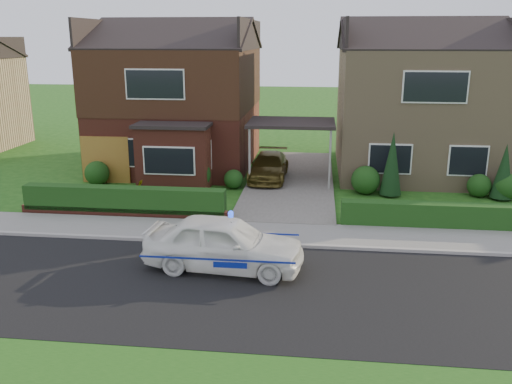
# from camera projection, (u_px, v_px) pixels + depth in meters

# --- Properties ---
(ground) EXTENTS (120.00, 120.00, 0.00)m
(ground) POSITION_uv_depth(u_px,v_px,m) (268.00, 290.00, 14.09)
(ground) COLOR #1B4D14
(ground) RESTS_ON ground
(road) EXTENTS (60.00, 6.00, 0.02)m
(road) POSITION_uv_depth(u_px,v_px,m) (268.00, 290.00, 14.09)
(road) COLOR black
(road) RESTS_ON ground
(kerb) EXTENTS (60.00, 0.16, 0.12)m
(kerb) POSITION_uv_depth(u_px,v_px,m) (277.00, 245.00, 16.98)
(kerb) COLOR #9E9993
(kerb) RESTS_ON ground
(sidewalk) EXTENTS (60.00, 2.00, 0.10)m
(sidewalk) POSITION_uv_depth(u_px,v_px,m) (280.00, 234.00, 17.99)
(sidewalk) COLOR slate
(sidewalk) RESTS_ON ground
(driveway) EXTENTS (3.80, 12.00, 0.12)m
(driveway) POSITION_uv_depth(u_px,v_px,m) (291.00, 181.00, 24.57)
(driveway) COLOR #666059
(driveway) RESTS_ON ground
(house_left) EXTENTS (7.50, 9.53, 7.25)m
(house_left) POSITION_uv_depth(u_px,v_px,m) (179.00, 90.00, 26.94)
(house_left) COLOR brown
(house_left) RESTS_ON ground
(house_right) EXTENTS (7.50, 8.06, 7.25)m
(house_right) POSITION_uv_depth(u_px,v_px,m) (417.00, 95.00, 25.80)
(house_right) COLOR tan
(house_right) RESTS_ON ground
(carport_link) EXTENTS (3.80, 3.00, 2.77)m
(carport_link) POSITION_uv_depth(u_px,v_px,m) (292.00, 124.00, 23.81)
(carport_link) COLOR black
(carport_link) RESTS_ON ground
(garage_door) EXTENTS (2.20, 0.10, 2.10)m
(garage_door) POSITION_uv_depth(u_px,v_px,m) (106.00, 160.00, 24.21)
(garage_door) COLOR brown
(garage_door) RESTS_ON ground
(dwarf_wall) EXTENTS (7.70, 0.25, 0.36)m
(dwarf_wall) POSITION_uv_depth(u_px,v_px,m) (123.00, 212.00, 19.73)
(dwarf_wall) COLOR brown
(dwarf_wall) RESTS_ON ground
(hedge_left) EXTENTS (7.50, 0.55, 0.90)m
(hedge_left) POSITION_uv_depth(u_px,v_px,m) (125.00, 216.00, 19.93)
(hedge_left) COLOR #1C3C13
(hedge_left) RESTS_ON ground
(hedge_right) EXTENTS (7.50, 0.55, 0.80)m
(hedge_right) POSITION_uv_depth(u_px,v_px,m) (451.00, 229.00, 18.56)
(hedge_right) COLOR #1C3C13
(hedge_right) RESTS_ON ground
(shrub_left_far) EXTENTS (1.08, 1.08, 1.08)m
(shrub_left_far) POSITION_uv_depth(u_px,v_px,m) (97.00, 173.00, 23.94)
(shrub_left_far) COLOR #1C3C13
(shrub_left_far) RESTS_ON ground
(shrub_left_mid) EXTENTS (1.32, 1.32, 1.32)m
(shrub_left_mid) POSITION_uv_depth(u_px,v_px,m) (196.00, 174.00, 23.22)
(shrub_left_mid) COLOR #1C3C13
(shrub_left_mid) RESTS_ON ground
(shrub_left_near) EXTENTS (0.84, 0.84, 0.84)m
(shrub_left_near) POSITION_uv_depth(u_px,v_px,m) (234.00, 179.00, 23.40)
(shrub_left_near) COLOR #1C3C13
(shrub_left_near) RESTS_ON ground
(shrub_right_near) EXTENTS (1.20, 1.20, 1.20)m
(shrub_right_near) POSITION_uv_depth(u_px,v_px,m) (366.00, 180.00, 22.54)
(shrub_right_near) COLOR #1C3C13
(shrub_right_near) RESTS_ON ground
(shrub_right_mid) EXTENTS (0.96, 0.96, 0.96)m
(shrub_right_mid) POSITION_uv_depth(u_px,v_px,m) (479.00, 186.00, 22.17)
(shrub_right_mid) COLOR #1C3C13
(shrub_right_mid) RESTS_ON ground
(shrub_right_far) EXTENTS (1.08, 1.08, 1.08)m
(shrub_right_far) POSITION_uv_depth(u_px,v_px,m) (507.00, 187.00, 21.76)
(shrub_right_far) COLOR #1C3C13
(shrub_right_far) RESTS_ON ground
(conifer_a) EXTENTS (0.90, 0.90, 2.60)m
(conifer_a) POSITION_uv_depth(u_px,v_px,m) (392.00, 165.00, 22.05)
(conifer_a) COLOR black
(conifer_a) RESTS_ON ground
(conifer_b) EXTENTS (0.90, 0.90, 2.20)m
(conifer_b) POSITION_uv_depth(u_px,v_px,m) (504.00, 173.00, 21.62)
(conifer_b) COLOR black
(conifer_b) RESTS_ON ground
(police_car) EXTENTS (4.13, 4.65, 1.70)m
(police_car) POSITION_uv_depth(u_px,v_px,m) (224.00, 244.00, 15.17)
(police_car) COLOR white
(police_car) RESTS_ON ground
(driveway_car) EXTENTS (1.68, 3.97, 1.14)m
(driveway_car) POSITION_uv_depth(u_px,v_px,m) (269.00, 166.00, 24.53)
(driveway_car) COLOR brown
(driveway_car) RESTS_ON driveway
(potted_plant_a) EXTENTS (0.47, 0.39, 0.76)m
(potted_plant_a) POSITION_uv_depth(u_px,v_px,m) (139.00, 202.00, 20.30)
(potted_plant_a) COLOR gray
(potted_plant_a) RESTS_ON ground
(potted_plant_b) EXTENTS (0.47, 0.47, 0.67)m
(potted_plant_b) POSITION_uv_depth(u_px,v_px,m) (139.00, 188.00, 22.36)
(potted_plant_b) COLOR gray
(potted_plant_b) RESTS_ON ground
(potted_plant_c) EXTENTS (0.49, 0.49, 0.76)m
(potted_plant_c) POSITION_uv_depth(u_px,v_px,m) (188.00, 204.00, 20.10)
(potted_plant_c) COLOR gray
(potted_plant_c) RESTS_ON ground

